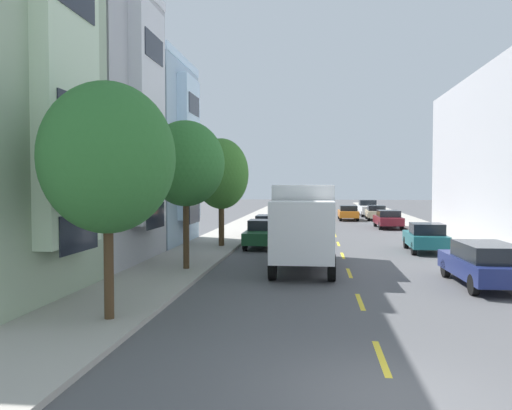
# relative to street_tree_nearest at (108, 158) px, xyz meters

# --- Properties ---
(ground_plane) EXTENTS (160.00, 160.00, 0.00)m
(ground_plane) POSITION_rel_street_tree_nearest_xyz_m (6.40, 26.20, -4.11)
(ground_plane) COLOR #4C4C4F
(sidewalk_left) EXTENTS (3.20, 120.00, 0.14)m
(sidewalk_left) POSITION_rel_street_tree_nearest_xyz_m (-0.70, 24.20, -4.04)
(sidewalk_left) COLOR #A39E93
(sidewalk_left) RESTS_ON ground_plane
(sidewalk_right) EXTENTS (3.20, 120.00, 0.14)m
(sidewalk_right) POSITION_rel_street_tree_nearest_xyz_m (13.50, 24.20, -4.04)
(sidewalk_right) COLOR #A39E93
(sidewalk_right) RESTS_ON ground_plane
(lane_centerline_dashes) EXTENTS (0.14, 47.20, 0.01)m
(lane_centerline_dashes) POSITION_rel_street_tree_nearest_xyz_m (6.40, 20.70, -4.11)
(lane_centerline_dashes) COLOR yellow
(lane_centerline_dashes) RESTS_ON ground_plane
(townhouse_second_dove_grey) EXTENTS (13.19, 7.02, 12.28)m
(townhouse_second_dove_grey) POSITION_rel_street_tree_nearest_xyz_m (-8.49, 9.31, 1.83)
(townhouse_second_dove_grey) COLOR #A8A8AD
(townhouse_second_dove_grey) RESTS_ON ground_plane
(townhouse_third_powder_blue) EXTENTS (11.09, 7.02, 10.60)m
(townhouse_third_powder_blue) POSITION_rel_street_tree_nearest_xyz_m (-7.44, 16.53, 0.99)
(townhouse_third_powder_blue) COLOR #9EB7CC
(townhouse_third_powder_blue) RESTS_ON ground_plane
(street_tree_nearest) EXTENTS (3.31, 3.31, 5.84)m
(street_tree_nearest) POSITION_rel_street_tree_nearest_xyz_m (0.00, 0.00, 0.00)
(street_tree_nearest) COLOR #47331E
(street_tree_nearest) RESTS_ON sidewalk_left
(street_tree_second) EXTENTS (3.06, 3.06, 5.83)m
(street_tree_second) POSITION_rel_street_tree_nearest_xyz_m (0.00, 7.74, 0.16)
(street_tree_second) COLOR #47331E
(street_tree_second) RESTS_ON sidewalk_left
(street_tree_third) EXTENTS (2.96, 2.96, 5.81)m
(street_tree_third) POSITION_rel_street_tree_nearest_xyz_m (0.00, 15.47, -0.09)
(street_tree_third) COLOR #47331E
(street_tree_third) RESTS_ON sidewalk_left
(delivery_box_truck) EXTENTS (2.41, 7.45, 3.44)m
(delivery_box_truck) POSITION_rel_street_tree_nearest_xyz_m (4.60, 9.47, -2.18)
(delivery_box_truck) COLOR white
(delivery_box_truck) RESTS_ON ground_plane
(parked_hatchback_charcoal) EXTENTS (1.80, 4.03, 1.50)m
(parked_hatchback_charcoal) POSITION_rel_street_tree_nearest_xyz_m (1.98, 41.72, -3.36)
(parked_hatchback_charcoal) COLOR #333338
(parked_hatchback_charcoal) RESTS_ON ground_plane
(parked_hatchback_forest) EXTENTS (1.75, 4.00, 1.50)m
(parked_hatchback_forest) POSITION_rel_street_tree_nearest_xyz_m (2.18, 15.96, -3.36)
(parked_hatchback_forest) COLOR #194C28
(parked_hatchback_forest) RESTS_ON ground_plane
(parked_hatchback_teal) EXTENTS (1.86, 4.05, 1.50)m
(parked_hatchback_teal) POSITION_rel_street_tree_nearest_xyz_m (10.68, 15.03, -3.36)
(parked_hatchback_teal) COLOR #195B60
(parked_hatchback_teal) RESTS_ON ground_plane
(parked_wagon_navy) EXTENTS (1.94, 4.74, 1.50)m
(parked_wagon_navy) POSITION_rel_street_tree_nearest_xyz_m (10.76, 6.01, -3.31)
(parked_wagon_navy) COLOR navy
(parked_wagon_navy) RESTS_ON ground_plane
(parked_sedan_black) EXTENTS (1.83, 4.51, 1.43)m
(parked_sedan_black) POSITION_rel_street_tree_nearest_xyz_m (2.01, 21.73, -3.36)
(parked_sedan_black) COLOR black
(parked_sedan_black) RESTS_ON ground_plane
(parked_pickup_white) EXTENTS (2.14, 5.35, 1.73)m
(parked_pickup_white) POSITION_rel_street_tree_nearest_xyz_m (10.82, 45.43, -3.29)
(parked_pickup_white) COLOR silver
(parked_pickup_white) RESTS_ON ground_plane
(parked_sedan_champagne) EXTENTS (1.90, 4.54, 1.43)m
(parked_sedan_champagne) POSITION_rel_street_tree_nearest_xyz_m (10.90, 39.12, -3.36)
(parked_sedan_champagne) COLOR tan
(parked_sedan_champagne) RESTS_ON ground_plane
(parked_sedan_burgundy) EXTENTS (1.86, 4.53, 1.43)m
(parked_sedan_burgundy) POSITION_rel_street_tree_nearest_xyz_m (10.76, 29.51, -3.36)
(parked_sedan_burgundy) COLOR maroon
(parked_sedan_burgundy) RESTS_ON ground_plane
(moving_orange_sedan) EXTENTS (1.80, 4.50, 1.43)m
(moving_orange_sedan) POSITION_rel_street_tree_nearest_xyz_m (8.20, 38.50, -3.36)
(moving_orange_sedan) COLOR orange
(moving_orange_sedan) RESTS_ON ground_plane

